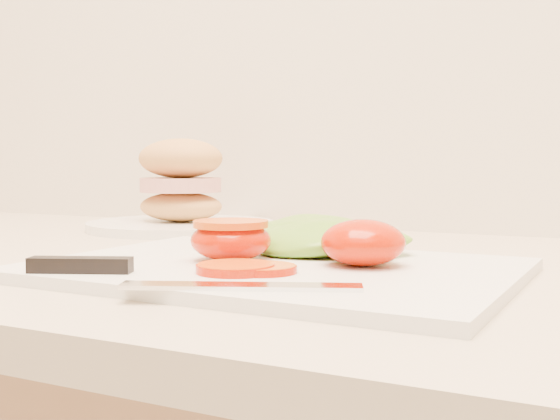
% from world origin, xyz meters
% --- Properties ---
extents(cutting_board, '(0.40, 0.29, 0.01)m').
position_xyz_m(cutting_board, '(-0.45, 1.58, 0.94)').
color(cutting_board, silver).
rests_on(cutting_board, counter).
extents(tomato_half_dome, '(0.07, 0.07, 0.04)m').
position_xyz_m(tomato_half_dome, '(-0.38, 1.61, 0.96)').
color(tomato_half_dome, red).
rests_on(tomato_half_dome, cutting_board).
extents(tomato_half_cut, '(0.07, 0.07, 0.04)m').
position_xyz_m(tomato_half_cut, '(-0.50, 1.58, 0.96)').
color(tomato_half_cut, red).
rests_on(tomato_half_cut, cutting_board).
extents(tomato_slice_0, '(0.06, 0.06, 0.01)m').
position_xyz_m(tomato_slice_0, '(-0.46, 1.53, 0.94)').
color(tomato_slice_0, orange).
rests_on(tomato_slice_0, cutting_board).
extents(tomato_slice_1, '(0.05, 0.05, 0.01)m').
position_xyz_m(tomato_slice_1, '(-0.44, 1.54, 0.94)').
color(tomato_slice_1, orange).
rests_on(tomato_slice_1, cutting_board).
extents(lettuce_leaf_0, '(0.19, 0.16, 0.03)m').
position_xyz_m(lettuce_leaf_0, '(-0.47, 1.67, 0.95)').
color(lettuce_leaf_0, '#73A92C').
rests_on(lettuce_leaf_0, cutting_board).
extents(lettuce_leaf_1, '(0.12, 0.09, 0.02)m').
position_xyz_m(lettuce_leaf_1, '(-0.42, 1.67, 0.95)').
color(lettuce_leaf_1, '#73A92C').
rests_on(lettuce_leaf_1, cutting_board).
extents(knife, '(0.27, 0.09, 0.01)m').
position_xyz_m(knife, '(-0.51, 1.47, 0.94)').
color(knife, silver).
rests_on(knife, cutting_board).
extents(sandwich_plate, '(0.26, 0.26, 0.13)m').
position_xyz_m(sandwich_plate, '(-0.75, 1.88, 0.98)').
color(sandwich_plate, white).
rests_on(sandwich_plate, counter).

